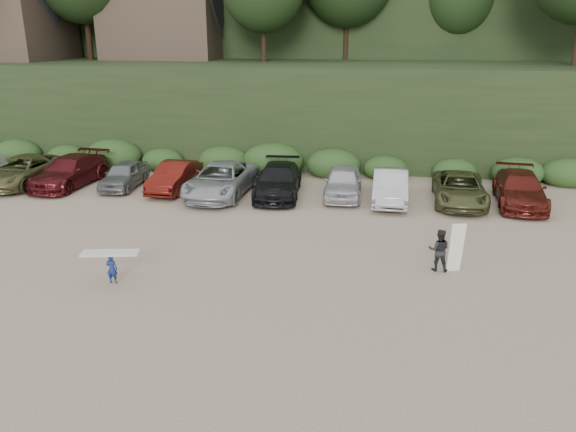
# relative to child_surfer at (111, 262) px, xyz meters

# --- Properties ---
(ground) EXTENTS (120.00, 120.00, 0.00)m
(ground) POSITION_rel_child_surfer_xyz_m (5.03, 1.08, -0.77)
(ground) COLOR tan
(ground) RESTS_ON ground
(parked_cars) EXTENTS (34.09, 6.40, 1.63)m
(parked_cars) POSITION_rel_child_surfer_xyz_m (0.07, 11.11, 0.01)
(parked_cars) COLOR #A2A3A7
(parked_cars) RESTS_ON ground
(child_surfer) EXTENTS (1.94, 0.88, 1.13)m
(child_surfer) POSITION_rel_child_surfer_xyz_m (0.00, 0.00, 0.00)
(child_surfer) COLOR navy
(child_surfer) RESTS_ON ground
(adult_surfer) EXTENTS (1.23, 0.63, 1.81)m
(adult_surfer) POSITION_rel_child_surfer_xyz_m (10.97, 2.76, 0.01)
(adult_surfer) COLOR black
(adult_surfer) RESTS_ON ground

